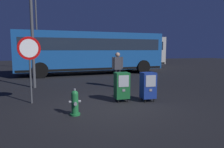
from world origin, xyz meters
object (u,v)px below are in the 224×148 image
at_px(newspaper_box_primary, 122,85).
at_px(newspaper_box_secondary, 148,85).
at_px(bus_near, 91,51).
at_px(bus_far, 111,50).
at_px(pedestrian, 118,68).
at_px(street_light_near_left, 36,25).
at_px(street_light_near_right, 31,2).
at_px(stop_sign, 30,56).
at_px(fire_hydrant, 75,103).

distance_m(newspaper_box_primary, newspaper_box_secondary, 0.92).
relative_size(newspaper_box_secondary, bus_near, 0.10).
bearing_deg(bus_far, bus_near, -115.84).
distance_m(pedestrian, street_light_near_left, 11.70).
bearing_deg(street_light_near_right, newspaper_box_primary, -48.73).
bearing_deg(bus_near, stop_sign, -118.26).
xyz_separation_m(bus_far, street_light_near_left, (-6.92, -0.19, 2.25)).
bearing_deg(fire_hydrant, street_light_near_right, 106.98).
bearing_deg(bus_far, pedestrian, -98.99).
distance_m(newspaper_box_secondary, street_light_near_right, 6.51).
bearing_deg(street_light_near_right, pedestrian, -13.42).
bearing_deg(pedestrian, newspaper_box_secondary, -85.70).
distance_m(fire_hydrant, stop_sign, 2.46).
bearing_deg(newspaper_box_secondary, street_light_near_left, 108.61).
height_order(newspaper_box_primary, street_light_near_left, street_light_near_left).
xyz_separation_m(newspaper_box_primary, pedestrian, (0.68, 2.68, 0.38)).
height_order(fire_hydrant, stop_sign, stop_sign).
height_order(bus_near, bus_far, same).
xyz_separation_m(pedestrian, street_light_near_left, (-4.28, 10.46, 3.01)).
distance_m(fire_hydrant, street_light_near_left, 14.80).
height_order(newspaper_box_secondary, bus_near, bus_near).
relative_size(street_light_near_left, street_light_near_right, 1.00).
bearing_deg(newspaper_box_primary, newspaper_box_secondary, -13.57).
relative_size(bus_near, street_light_near_right, 1.58).
height_order(newspaper_box_secondary, street_light_near_right, street_light_near_right).
bearing_deg(street_light_near_right, stop_sign, -87.24).
height_order(newspaper_box_primary, stop_sign, stop_sign).
height_order(newspaper_box_secondary, stop_sign, stop_sign).
bearing_deg(fire_hydrant, newspaper_box_primary, 32.20).
xyz_separation_m(newspaper_box_primary, stop_sign, (-3.01, 0.60, 1.03)).
relative_size(fire_hydrant, newspaper_box_secondary, 0.73).
distance_m(newspaper_box_primary, bus_far, 13.78).
bearing_deg(newspaper_box_primary, stop_sign, 168.73).
distance_m(newspaper_box_primary, pedestrian, 2.79).
height_order(newspaper_box_primary, newspaper_box_secondary, same).
relative_size(newspaper_box_primary, bus_far, 0.10).
height_order(newspaper_box_primary, street_light_near_right, street_light_near_right).
xyz_separation_m(stop_sign, street_light_near_right, (-0.14, 3.00, 2.34)).
height_order(bus_near, street_light_near_right, street_light_near_right).
relative_size(stop_sign, street_light_near_right, 0.33).
xyz_separation_m(newspaper_box_secondary, pedestrian, (-0.22, 2.90, 0.38)).
height_order(fire_hydrant, newspaper_box_primary, newspaper_box_primary).
bearing_deg(bus_near, newspaper_box_secondary, -91.88).
distance_m(fire_hydrant, bus_far, 15.33).
xyz_separation_m(street_light_near_left, street_light_near_right, (0.45, -9.55, -0.02)).
height_order(stop_sign, bus_far, bus_far).
relative_size(newspaper_box_secondary, bus_far, 0.10).
relative_size(newspaper_box_primary, stop_sign, 0.46).
bearing_deg(fire_hydrant, bus_far, 70.70).
xyz_separation_m(newspaper_box_primary, bus_far, (3.32, 13.33, 1.14)).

